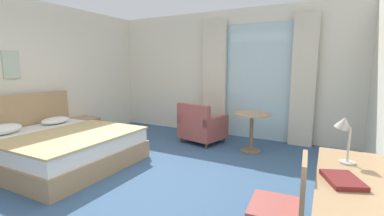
{
  "coord_description": "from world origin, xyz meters",
  "views": [
    {
      "loc": [
        2.28,
        -2.8,
        1.57
      ],
      "look_at": [
        0.55,
        0.37,
        1.01
      ],
      "focal_mm": 24.87,
      "sensor_mm": 36.0,
      "label": 1
    }
  ],
  "objects_px": {
    "desk_chair": "(287,201)",
    "armchair_by_window": "(201,127)",
    "desk_lamp": "(345,129)",
    "writing_desk": "(355,191)",
    "framed_picture": "(11,65)",
    "bed": "(59,146)",
    "nightstand": "(85,128)",
    "round_cafe_table": "(252,123)",
    "closed_book": "(343,180)"
  },
  "relations": [
    {
      "from": "closed_book",
      "to": "framed_picture",
      "type": "xyz_separation_m",
      "value": [
        -5.15,
        0.57,
        0.82
      ]
    },
    {
      "from": "framed_picture",
      "to": "bed",
      "type": "bearing_deg",
      "value": -0.14
    },
    {
      "from": "desk_lamp",
      "to": "writing_desk",
      "type": "bearing_deg",
      "value": -75.36
    },
    {
      "from": "closed_book",
      "to": "desk_chair",
      "type": "bearing_deg",
      "value": 147.02
    },
    {
      "from": "armchair_by_window",
      "to": "framed_picture",
      "type": "xyz_separation_m",
      "value": [
        -2.65,
        -2.21,
        1.27
      ]
    },
    {
      "from": "bed",
      "to": "desk_chair",
      "type": "height_order",
      "value": "bed"
    },
    {
      "from": "nightstand",
      "to": "writing_desk",
      "type": "distance_m",
      "value": 5.3
    },
    {
      "from": "closed_book",
      "to": "writing_desk",
      "type": "bearing_deg",
      "value": 29.38
    },
    {
      "from": "desk_chair",
      "to": "desk_lamp",
      "type": "height_order",
      "value": "desk_lamp"
    },
    {
      "from": "desk_chair",
      "to": "nightstand",
      "type": "bearing_deg",
      "value": 158.68
    },
    {
      "from": "desk_chair",
      "to": "armchair_by_window",
      "type": "bearing_deg",
      "value": 128.16
    },
    {
      "from": "desk_lamp",
      "to": "armchair_by_window",
      "type": "height_order",
      "value": "desk_lamp"
    },
    {
      "from": "nightstand",
      "to": "armchair_by_window",
      "type": "bearing_deg",
      "value": 21.44
    },
    {
      "from": "nightstand",
      "to": "desk_chair",
      "type": "height_order",
      "value": "desk_chair"
    },
    {
      "from": "writing_desk",
      "to": "framed_picture",
      "type": "xyz_separation_m",
      "value": [
        -5.24,
        0.45,
        0.94
      ]
    },
    {
      "from": "desk_chair",
      "to": "round_cafe_table",
      "type": "height_order",
      "value": "desk_chair"
    },
    {
      "from": "desk_lamp",
      "to": "armchair_by_window",
      "type": "distance_m",
      "value": 3.47
    },
    {
      "from": "round_cafe_table",
      "to": "framed_picture",
      "type": "distance_m",
      "value": 4.42
    },
    {
      "from": "bed",
      "to": "framed_picture",
      "type": "distance_m",
      "value": 1.75
    },
    {
      "from": "round_cafe_table",
      "to": "framed_picture",
      "type": "height_order",
      "value": "framed_picture"
    },
    {
      "from": "writing_desk",
      "to": "framed_picture",
      "type": "bearing_deg",
      "value": 175.05
    },
    {
      "from": "desk_lamp",
      "to": "round_cafe_table",
      "type": "distance_m",
      "value": 2.68
    },
    {
      "from": "closed_book",
      "to": "framed_picture",
      "type": "height_order",
      "value": "framed_picture"
    },
    {
      "from": "closed_book",
      "to": "framed_picture",
      "type": "bearing_deg",
      "value": 151.24
    },
    {
      "from": "bed",
      "to": "round_cafe_table",
      "type": "distance_m",
      "value": 3.35
    },
    {
      "from": "writing_desk",
      "to": "framed_picture",
      "type": "relative_size",
      "value": 3.05
    },
    {
      "from": "bed",
      "to": "writing_desk",
      "type": "xyz_separation_m",
      "value": [
        4.09,
        -0.45,
        0.39
      ]
    },
    {
      "from": "round_cafe_table",
      "to": "closed_book",
      "type": "bearing_deg",
      "value": -62.2
    },
    {
      "from": "desk_lamp",
      "to": "round_cafe_table",
      "type": "bearing_deg",
      "value": 122.62
    },
    {
      "from": "desk_chair",
      "to": "armchair_by_window",
      "type": "relative_size",
      "value": 0.94
    },
    {
      "from": "desk_chair",
      "to": "framed_picture",
      "type": "distance_m",
      "value": 4.93
    },
    {
      "from": "nightstand",
      "to": "round_cafe_table",
      "type": "xyz_separation_m",
      "value": [
        3.48,
        0.85,
        0.3
      ]
    },
    {
      "from": "nightstand",
      "to": "closed_book",
      "type": "relative_size",
      "value": 1.63
    },
    {
      "from": "writing_desk",
      "to": "desk_chair",
      "type": "bearing_deg",
      "value": -174.05
    },
    {
      "from": "desk_lamp",
      "to": "nightstand",
      "type": "bearing_deg",
      "value": 164.47
    },
    {
      "from": "nightstand",
      "to": "framed_picture",
      "type": "relative_size",
      "value": 1.03
    },
    {
      "from": "desk_chair",
      "to": "round_cafe_table",
      "type": "bearing_deg",
      "value": 111.75
    },
    {
      "from": "desk_lamp",
      "to": "closed_book",
      "type": "relative_size",
      "value": 1.34
    },
    {
      "from": "desk_chair",
      "to": "round_cafe_table",
      "type": "xyz_separation_m",
      "value": [
        -1.05,
        2.62,
        0.04
      ]
    },
    {
      "from": "writing_desk",
      "to": "desk_chair",
      "type": "height_order",
      "value": "desk_chair"
    },
    {
      "from": "nightstand",
      "to": "framed_picture",
      "type": "distance_m",
      "value": 1.89
    },
    {
      "from": "nightstand",
      "to": "bed",
      "type": "bearing_deg",
      "value": -54.7
    },
    {
      "from": "desk_chair",
      "to": "round_cafe_table",
      "type": "relative_size",
      "value": 1.21
    },
    {
      "from": "round_cafe_table",
      "to": "framed_picture",
      "type": "relative_size",
      "value": 1.49
    },
    {
      "from": "desk_lamp",
      "to": "round_cafe_table",
      "type": "relative_size",
      "value": 0.56
    },
    {
      "from": "desk_chair",
      "to": "closed_book",
      "type": "bearing_deg",
      "value": -10.55
    },
    {
      "from": "framed_picture",
      "to": "desk_lamp",
      "type": "bearing_deg",
      "value": -1.07
    },
    {
      "from": "bed",
      "to": "armchair_by_window",
      "type": "height_order",
      "value": "bed"
    },
    {
      "from": "desk_chair",
      "to": "armchair_by_window",
      "type": "xyz_separation_m",
      "value": [
        -2.13,
        2.71,
        -0.16
      ]
    },
    {
      "from": "desk_lamp",
      "to": "framed_picture",
      "type": "xyz_separation_m",
      "value": [
        -5.15,
        0.1,
        0.55
      ]
    }
  ]
}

